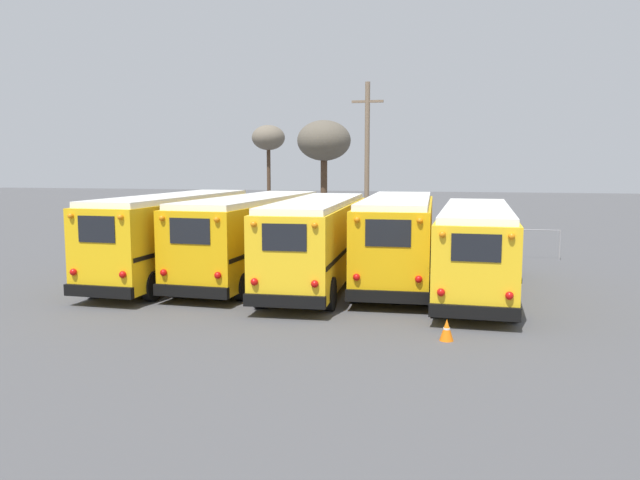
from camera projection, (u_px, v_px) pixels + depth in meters
ground_plane at (320, 283)px, 23.43m from camera, size 160.00×160.00×0.00m
school_bus_0 at (175, 234)px, 23.99m from camera, size 2.70×10.24×3.28m
school_bus_1 at (253, 234)px, 24.39m from camera, size 3.01×10.86×3.20m
school_bus_2 at (317, 239)px, 22.81m from camera, size 2.87×10.62×3.17m
school_bus_3 at (398, 237)px, 23.28m from camera, size 2.90×10.04×3.23m
school_bus_4 at (476, 246)px, 21.57m from camera, size 2.68×10.55×3.01m
utility_pole at (367, 160)px, 35.49m from camera, size 1.80×0.28×9.04m
bare_tree_0 at (268, 139)px, 47.29m from camera, size 2.51×2.51×7.39m
bare_tree_1 at (324, 142)px, 40.95m from camera, size 3.53×3.53×7.31m
fence_line at (355, 234)px, 30.99m from camera, size 19.33×0.06×1.42m
traffic_cone at (447, 330)px, 15.79m from camera, size 0.36×0.36×0.56m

